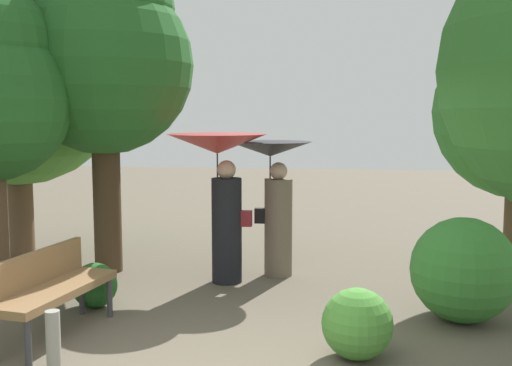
# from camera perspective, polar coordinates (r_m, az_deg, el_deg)

# --- Properties ---
(person_left) EXTENTS (1.27, 1.27, 1.91)m
(person_left) POSITION_cam_1_polar(r_m,az_deg,el_deg) (7.73, -3.32, 0.92)
(person_left) COLOR black
(person_left) RESTS_ON ground
(person_right) EXTENTS (1.11, 1.11, 1.80)m
(person_right) POSITION_cam_1_polar(r_m,az_deg,el_deg) (8.06, 1.68, 0.01)
(person_right) COLOR #6B5B4C
(person_right) RESTS_ON ground
(park_bench) EXTENTS (0.73, 1.56, 0.83)m
(park_bench) POSITION_cam_1_polar(r_m,az_deg,el_deg) (6.29, -18.77, -9.03)
(park_bench) COLOR #38383D
(park_bench) RESTS_ON ground
(tree_near_left) EXTENTS (2.39, 2.39, 4.51)m
(tree_near_left) POSITION_cam_1_polar(r_m,az_deg,el_deg) (8.52, -14.13, 12.19)
(tree_near_left) COLOR #42301E
(tree_near_left) RESTS_ON ground
(tree_far_back) EXTENTS (3.26, 3.26, 4.77)m
(tree_far_back) POSITION_cam_1_polar(r_m,az_deg,el_deg) (9.76, -21.67, 10.80)
(tree_far_back) COLOR brown
(tree_far_back) RESTS_ON ground
(bush_path_left) EXTENTS (1.10, 1.10, 1.10)m
(bush_path_left) POSITION_cam_1_polar(r_m,az_deg,el_deg) (6.73, 18.85, -7.70)
(bush_path_left) COLOR #387F33
(bush_path_left) RESTS_ON ground
(bush_path_right) EXTENTS (0.63, 0.63, 0.63)m
(bush_path_right) POSITION_cam_1_polar(r_m,az_deg,el_deg) (5.58, 9.45, -12.87)
(bush_path_right) COLOR #4C9338
(bush_path_right) RESTS_ON ground
(bush_behind_bench) EXTENTS (0.50, 0.50, 0.50)m
(bush_behind_bench) POSITION_cam_1_polar(r_m,az_deg,el_deg) (7.13, -14.87, -9.24)
(bush_behind_bench) COLOR #235B23
(bush_behind_bench) RESTS_ON ground
(path_marker_post) EXTENTS (0.12, 0.12, 0.54)m
(path_marker_post) POSITION_cam_1_polar(r_m,az_deg,el_deg) (5.48, -18.43, -13.98)
(path_marker_post) COLOR gray
(path_marker_post) RESTS_ON ground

